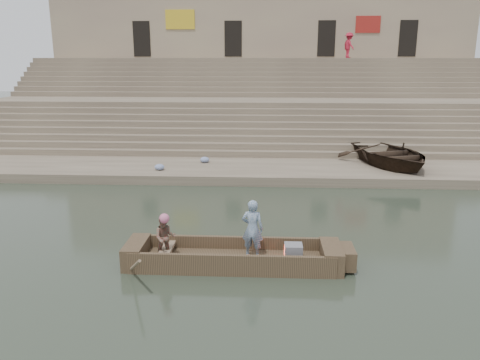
# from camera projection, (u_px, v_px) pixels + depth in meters

# --- Properties ---
(ground) EXTENTS (120.00, 120.00, 0.00)m
(ground) POSITION_uv_depth(u_px,v_px,m) (246.00, 240.00, 14.09)
(ground) COLOR #263124
(ground) RESTS_ON ground
(lower_landing) EXTENTS (32.00, 4.00, 0.40)m
(lower_landing) POSITION_uv_depth(u_px,v_px,m) (253.00, 171.00, 21.76)
(lower_landing) COLOR gray
(lower_landing) RESTS_ON ground
(mid_landing) EXTENTS (32.00, 3.00, 2.80)m
(mid_landing) POSITION_uv_depth(u_px,v_px,m) (257.00, 123.00, 28.71)
(mid_landing) COLOR gray
(mid_landing) RESTS_ON ground
(upper_landing) EXTENTS (32.00, 3.00, 5.20)m
(upper_landing) POSITION_uv_depth(u_px,v_px,m) (259.00, 94.00, 35.16)
(upper_landing) COLOR gray
(upper_landing) RESTS_ON ground
(ghat_steps) EXTENTS (32.00, 11.00, 5.20)m
(ghat_steps) POSITION_uv_depth(u_px,v_px,m) (257.00, 113.00, 30.24)
(ghat_steps) COLOR gray
(ghat_steps) RESTS_ON ground
(building_wall) EXTENTS (32.00, 5.07, 11.20)m
(building_wall) POSITION_uv_depth(u_px,v_px,m) (260.00, 53.00, 38.26)
(building_wall) COLOR tan
(building_wall) RESTS_ON ground
(main_rowboat) EXTENTS (5.00, 1.30, 0.22)m
(main_rowboat) POSITION_uv_depth(u_px,v_px,m) (233.00, 261.00, 12.38)
(main_rowboat) COLOR brown
(main_rowboat) RESTS_ON ground
(rowboat_trim) EXTENTS (6.04, 2.63, 1.83)m
(rowboat_trim) POSITION_uv_depth(u_px,v_px,m) (241.00, 255.00, 12.31)
(rowboat_trim) COLOR brown
(rowboat_trim) RESTS_ON ground
(standing_man) EXTENTS (0.63, 0.48, 1.56)m
(standing_man) POSITION_uv_depth(u_px,v_px,m) (252.00, 229.00, 12.21)
(standing_man) COLOR navy
(standing_man) RESTS_ON main_rowboat
(rowing_man) EXTENTS (0.64, 0.54, 1.16)m
(rowing_man) POSITION_uv_depth(u_px,v_px,m) (165.00, 238.00, 12.15)
(rowing_man) COLOR #236B51
(rowing_man) RESTS_ON main_rowboat
(television) EXTENTS (0.46, 0.42, 0.40)m
(television) POSITION_uv_depth(u_px,v_px,m) (293.00, 252.00, 12.22)
(television) COLOR slate
(television) RESTS_ON main_rowboat
(beached_rowboat) EXTENTS (5.02, 5.98, 1.06)m
(beached_rowboat) POSITION_uv_depth(u_px,v_px,m) (390.00, 154.00, 21.88)
(beached_rowboat) COLOR #2D2116
(beached_rowboat) RESTS_ON lower_landing
(pedestrian) EXTENTS (1.02, 1.30, 1.76)m
(pedestrian) POSITION_uv_depth(u_px,v_px,m) (349.00, 45.00, 33.78)
(pedestrian) COLOR #B01D33
(pedestrian) RESTS_ON upper_landing
(cloth_bundles) EXTENTS (2.26, 2.08, 0.26)m
(cloth_bundles) POSITION_uv_depth(u_px,v_px,m) (183.00, 163.00, 21.82)
(cloth_bundles) COLOR #3F5999
(cloth_bundles) RESTS_ON lower_landing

